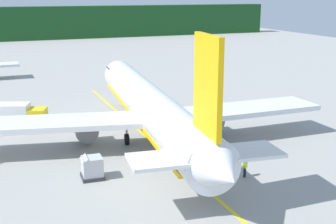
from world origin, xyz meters
name	(u,v)px	position (x,y,z in m)	size (l,w,h in m)	color
airliner_foreground	(150,107)	(29.22, 23.41, 3.39)	(34.51, 41.73, 11.90)	silver
service_truck_catering	(14,116)	(16.71, 31.77, 1.62)	(6.98, 4.26, 2.93)	yellow
cargo_container_near	(92,168)	(21.54, 15.74, 0.90)	(1.85, 1.85, 1.91)	#333338
crew_loader_left	(245,166)	(32.99, 11.46, 0.95)	(0.55, 0.44, 1.62)	#191E33
apron_guide_line	(165,154)	(29.07, 18.98, 0.01)	(0.30, 60.00, 0.01)	yellow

